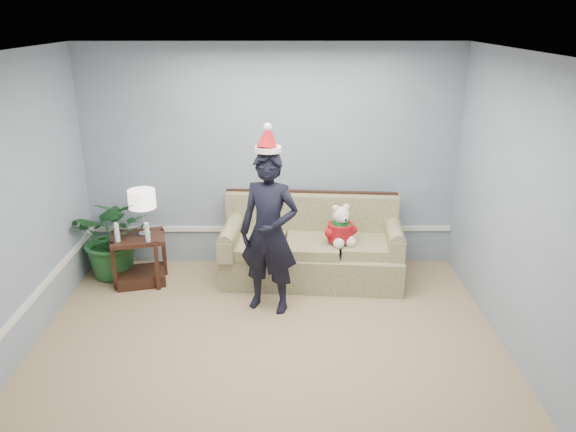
% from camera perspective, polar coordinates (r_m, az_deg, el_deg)
% --- Properties ---
extents(room_shell, '(4.54, 5.04, 2.74)m').
position_cam_1_polar(room_shell, '(4.39, -2.44, -2.19)').
color(room_shell, tan).
rests_on(room_shell, ground).
extents(wainscot_trim, '(4.49, 4.99, 0.06)m').
position_cam_1_polar(wainscot_trim, '(5.98, -13.34, -5.87)').
color(wainscot_trim, white).
rests_on(wainscot_trim, room_shell).
extents(sofa, '(2.15, 1.07, 0.97)m').
position_cam_1_polar(sofa, '(6.69, 2.46, -3.44)').
color(sofa, '#4C592A').
rests_on(sofa, room_shell).
extents(side_table, '(0.71, 0.64, 0.58)m').
position_cam_1_polar(side_table, '(6.81, -14.78, -4.76)').
color(side_table, '#351C13').
rests_on(side_table, room_shell).
extents(table_lamp, '(0.31, 0.31, 0.55)m').
position_cam_1_polar(table_lamp, '(6.54, -14.61, 1.50)').
color(table_lamp, silver).
rests_on(table_lamp, side_table).
extents(candle_pair, '(0.40, 0.06, 0.22)m').
position_cam_1_polar(candle_pair, '(6.50, -15.56, -1.67)').
color(candle_pair, silver).
rests_on(candle_pair, side_table).
extents(houseplant, '(0.92, 0.80, 1.02)m').
position_cam_1_polar(houseplant, '(6.95, -17.27, -1.95)').
color(houseplant, '#1F5627').
rests_on(houseplant, room_shell).
extents(man, '(0.73, 0.60, 1.73)m').
position_cam_1_polar(man, '(5.78, -1.93, -1.73)').
color(man, black).
rests_on(man, room_shell).
extents(santa_hat, '(0.32, 0.35, 0.31)m').
position_cam_1_polar(santa_hat, '(5.51, -2.05, 7.90)').
color(santa_hat, white).
rests_on(santa_hat, man).
extents(teddy_bear, '(0.37, 0.37, 0.48)m').
position_cam_1_polar(teddy_bear, '(6.40, 5.34, -1.38)').
color(teddy_bear, white).
rests_on(teddy_bear, sofa).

